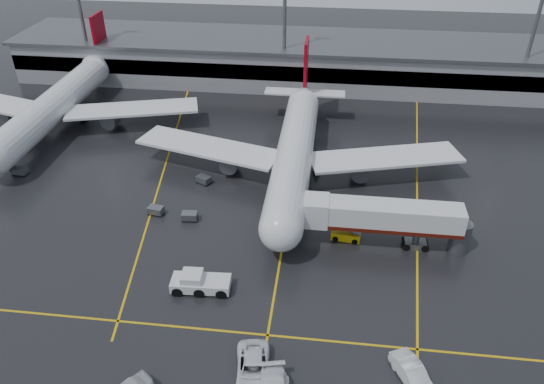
# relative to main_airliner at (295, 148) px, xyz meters

# --- Properties ---
(ground) EXTENTS (220.00, 220.00, 0.00)m
(ground) POSITION_rel_main_airliner_xyz_m (0.00, -9.70, -4.21)
(ground) COLOR black
(ground) RESTS_ON ground
(apron_line_centre) EXTENTS (0.25, 90.00, 0.02)m
(apron_line_centre) POSITION_rel_main_airliner_xyz_m (0.00, -9.70, -4.20)
(apron_line_centre) COLOR gold
(apron_line_centre) RESTS_ON ground
(apron_line_stop) EXTENTS (60.00, 0.25, 0.02)m
(apron_line_stop) POSITION_rel_main_airliner_xyz_m (0.00, -31.70, -4.20)
(apron_line_stop) COLOR gold
(apron_line_stop) RESTS_ON ground
(apron_line_left) EXTENTS (9.99, 69.35, 0.02)m
(apron_line_left) POSITION_rel_main_airliner_xyz_m (-20.00, 0.30, -4.20)
(apron_line_left) COLOR gold
(apron_line_left) RESTS_ON ground
(apron_line_right) EXTENTS (7.57, 69.64, 0.02)m
(apron_line_right) POSITION_rel_main_airliner_xyz_m (18.00, 0.30, -4.20)
(apron_line_right) COLOR gold
(apron_line_right) RESTS_ON ground
(terminal) EXTENTS (122.00, 19.00, 8.60)m
(terminal) POSITION_rel_main_airliner_xyz_m (0.00, 38.23, 0.11)
(terminal) COLOR gray
(terminal) RESTS_ON ground
(light_mast_left) EXTENTS (3.00, 1.20, 25.45)m
(light_mast_left) POSITION_rel_main_airliner_xyz_m (-45.00, 32.30, 10.27)
(light_mast_left) COLOR #595B60
(light_mast_left) RESTS_ON ground
(light_mast_mid) EXTENTS (3.00, 1.20, 25.45)m
(light_mast_mid) POSITION_rel_main_airliner_xyz_m (-5.00, 32.30, 10.27)
(light_mast_mid) COLOR #595B60
(light_mast_mid) RESTS_ON ground
(light_mast_right) EXTENTS (3.00, 1.20, 25.45)m
(light_mast_right) POSITION_rel_main_airliner_xyz_m (40.00, 32.30, 10.27)
(light_mast_right) COLOR #595B60
(light_mast_right) RESTS_ON ground
(main_airliner) EXTENTS (48.80, 45.60, 14.10)m
(main_airliner) POSITION_rel_main_airliner_xyz_m (0.00, 0.00, 0.00)
(main_airliner) COLOR silver
(main_airliner) RESTS_ON ground
(second_airliner) EXTENTS (48.80, 45.60, 14.10)m
(second_airliner) POSITION_rel_main_airliner_xyz_m (-42.00, 12.00, 0.00)
(second_airliner) COLOR silver
(second_airliner) RESTS_ON ground
(jet_bridge) EXTENTS (19.90, 3.40, 6.05)m
(jet_bridge) POSITION_rel_main_airliner_xyz_m (11.87, -15.70, -0.28)
(jet_bridge) COLOR silver
(jet_bridge) RESTS_ON ground
(pushback_tractor) EXTENTS (6.57, 3.09, 2.30)m
(pushback_tractor) POSITION_rel_main_airliner_xyz_m (-8.27, -26.05, -3.29)
(pushback_tractor) COLOR silver
(pushback_tractor) RESTS_ON ground
(belt_loader) EXTENTS (3.73, 2.05, 2.26)m
(belt_loader) POSITION_rel_main_airliner_xyz_m (7.65, -15.06, -3.65)
(belt_loader) COLOR #E0B70E
(belt_loader) RESTS_ON ground
(service_van_a) EXTENTS (3.97, 6.98, 1.84)m
(service_van_a) POSITION_rel_main_airliner_xyz_m (-0.68, -36.65, -3.29)
(service_van_a) COLOR white
(service_van_a) RESTS_ON ground
(service_van_c) EXTENTS (4.18, 5.80, 1.82)m
(service_van_c) POSITION_rel_main_airliner_xyz_m (13.71, -35.47, -3.30)
(service_van_c) COLOR silver
(service_van_c) RESTS_ON ground
(baggage_cart_a) EXTENTS (2.09, 1.44, 1.12)m
(baggage_cart_a) POSITION_rel_main_airliner_xyz_m (-12.60, -13.52, -3.58)
(baggage_cart_a) COLOR #595B60
(baggage_cart_a) RESTS_ON ground
(baggage_cart_b) EXTENTS (2.18, 1.60, 1.12)m
(baggage_cart_b) POSITION_rel_main_airliner_xyz_m (-17.38, -12.75, -3.58)
(baggage_cart_b) COLOR #595B60
(baggage_cart_b) RESTS_ON ground
(baggage_cart_c) EXTENTS (2.38, 2.08, 1.12)m
(baggage_cart_c) POSITION_rel_main_airliner_xyz_m (-12.88, -4.37, -3.58)
(baggage_cart_c) COLOR #595B60
(baggage_cart_c) RESTS_ON ground
(baggage_cart_d) EXTENTS (2.32, 1.89, 1.12)m
(baggage_cart_d) POSITION_rel_main_airliner_xyz_m (-45.37, 1.16, -3.58)
(baggage_cart_d) COLOR #595B60
(baggage_cart_d) RESTS_ON ground
(baggage_cart_e) EXTENTS (2.06, 1.39, 1.12)m
(baggage_cart_e) POSITION_rel_main_airliner_xyz_m (-40.49, -5.34, -3.58)
(baggage_cart_e) COLOR #595B60
(baggage_cart_e) RESTS_ON ground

